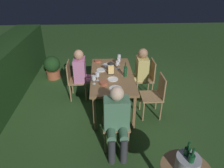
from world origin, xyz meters
name	(u,v)px	position (x,y,z in m)	size (l,w,h in m)	color
ground_plane	(112,105)	(0.00, 0.00, 0.00)	(16.00, 16.00, 0.00)	#2D5123
dining_table	(112,77)	(0.00, 0.00, 0.69)	(1.68, 0.85, 0.76)	olive
chair_side_left_a	(155,94)	(-0.38, -0.81, 0.49)	(0.42, 0.40, 0.87)	#9E7A51
chair_side_right_b	(75,79)	(0.38, 0.81, 0.49)	(0.42, 0.40, 0.87)	#9E7A51
person_in_pink	(83,72)	(0.38, 0.62, 0.64)	(0.38, 0.47, 1.15)	#C675A3
chair_head_near	(116,119)	(-1.09, 0.00, 0.49)	(0.40, 0.42, 0.87)	#9E7A51
person_in_green	(117,119)	(-1.28, 0.00, 0.64)	(0.48, 0.38, 1.15)	#4C7A5B
chair_side_left_b	(147,77)	(0.38, -0.81, 0.49)	(0.42, 0.40, 0.87)	#9E7A51
person_in_mustard	(139,71)	(0.38, -0.62, 0.64)	(0.38, 0.47, 1.15)	tan
lantern_centerpiece	(111,67)	(0.03, 0.02, 0.90)	(0.15, 0.15, 0.27)	black
green_bottle_on_table	(125,71)	(-0.10, -0.26, 0.86)	(0.07, 0.07, 0.29)	#144723
wine_glass_a	(119,57)	(0.64, -0.20, 0.87)	(0.08, 0.08, 0.17)	silver
wine_glass_b	(119,60)	(0.46, -0.17, 0.87)	(0.08, 0.08, 0.17)	silver
wine_glass_c	(97,75)	(-0.25, 0.29, 0.87)	(0.08, 0.08, 0.17)	silver
wine_glass_d	(117,64)	(0.26, -0.13, 0.87)	(0.08, 0.08, 0.17)	silver
wine_glass_e	(94,78)	(-0.39, 0.35, 0.87)	(0.08, 0.08, 0.17)	silver
plate_a	(115,88)	(-0.59, -0.03, 0.76)	(0.22, 0.22, 0.01)	white
plate_b	(113,79)	(-0.23, 0.00, 0.76)	(0.21, 0.21, 0.01)	white
plate_c	(108,65)	(0.46, 0.07, 0.76)	(0.22, 0.22, 0.01)	silver
plate_d	(101,70)	(0.20, 0.22, 0.76)	(0.20, 0.20, 0.01)	white
bowl_olives	(98,61)	(0.66, 0.29, 0.78)	(0.16, 0.16, 0.04)	#9E5138
bowl_bread	(104,83)	(-0.41, 0.17, 0.78)	(0.16, 0.16, 0.05)	#9E5138
ice_bucket	(188,162)	(-2.23, -0.68, 0.79)	(0.26, 0.26, 0.34)	#B2B7BF
potted_plant_by_hedge	(52,67)	(1.40, 1.53, 0.33)	(0.44, 0.44, 0.63)	#9E5133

